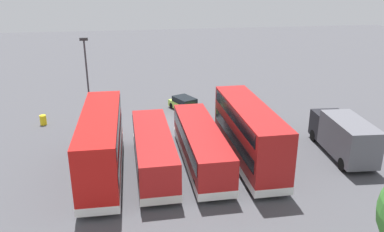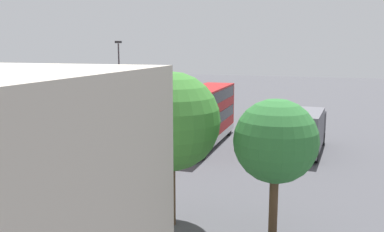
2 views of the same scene
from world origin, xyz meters
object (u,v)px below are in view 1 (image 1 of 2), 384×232
Objects in this scene: bus_single_deck_second at (201,144)px; bus_double_decker_fourth at (101,143)px; waste_bin_yellow at (43,120)px; box_truck_blue at (343,135)px; car_hatchback_silver at (185,104)px; lamp_post_tall at (87,77)px; bus_double_decker_near_end at (249,133)px; bus_single_deck_third at (153,150)px.

bus_double_decker_fourth is at bearing 3.14° from bus_single_deck_second.
bus_single_deck_second is 17.13m from waste_bin_yellow.
box_truck_blue is 16.65m from car_hatchback_silver.
box_truck_blue is 8.08× the size of waste_bin_yellow.
bus_double_decker_fourth is 2.57× the size of car_hatchback_silver.
box_truck_blue is 0.91× the size of lamp_post_tall.
lamp_post_tall is (9.45, 3.35, 4.19)m from car_hatchback_silver.
box_truck_blue reaches higher than waste_bin_yellow.
bus_double_decker_fourth is 1.39× the size of lamp_post_tall.
bus_single_deck_second is at bearing 141.29° from waste_bin_yellow.
box_truck_blue is (-7.79, 0.02, -0.74)m from bus_double_decker_near_end.
bus_single_deck_second is 3.61m from bus_single_deck_third.
bus_single_deck_second is at bearing -172.91° from bus_single_deck_third.
bus_single_deck_third is at bearing 71.42° from car_hatchback_silver.
bus_single_deck_second is 1.37× the size of lamp_post_tall.
lamp_post_tall reaches higher than waste_bin_yellow.
lamp_post_tall reaches higher than bus_single_deck_second.
lamp_post_tall is (8.70, -9.11, 3.27)m from bus_single_deck_second.
bus_single_deck_third is at bearing 1.01° from bus_double_decker_near_end.
bus_double_decker_near_end is at bearing -0.17° from box_truck_blue.
bus_double_decker_fourth is at bearing 58.26° from car_hatchback_silver.
car_hatchback_silver is at bearing -108.58° from bus_single_deck_third.
box_truck_blue is at bearing 155.93° from waste_bin_yellow.
lamp_post_tall is at bearing -25.23° from box_truck_blue.
car_hatchback_silver is at bearing -160.48° from lamp_post_tall.
bus_single_deck_second and bus_single_deck_third have the same top height.
bus_single_deck_third is 11.32m from lamp_post_tall.
bus_single_deck_second is at bearing 86.53° from car_hatchback_silver.
bus_double_decker_near_end is at bearing -179.60° from bus_double_decker_fourth.
car_hatchback_silver is at bearing -50.36° from box_truck_blue.
box_truck_blue is at bearing 178.27° from bus_single_deck_second.
waste_bin_yellow is at bearing -24.07° from box_truck_blue.
box_truck_blue reaches higher than bus_single_deck_second.
bus_double_decker_fourth is at bearing -0.79° from bus_single_deck_third.
bus_double_decker_near_end is at bearing 146.94° from waste_bin_yellow.
bus_double_decker_fourth is (3.61, -0.05, 0.83)m from bus_single_deck_third.
lamp_post_tall is (12.27, -9.43, 2.45)m from bus_double_decker_near_end.
bus_single_deck_third is at bearing 0.39° from box_truck_blue.
car_hatchback_silver is 4.79× the size of waste_bin_yellow.
box_truck_blue reaches higher than bus_single_deck_third.
bus_single_deck_third is (3.58, 0.45, -0.00)m from bus_single_deck_second.
bus_single_deck_third is 14.84m from waste_bin_yellow.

